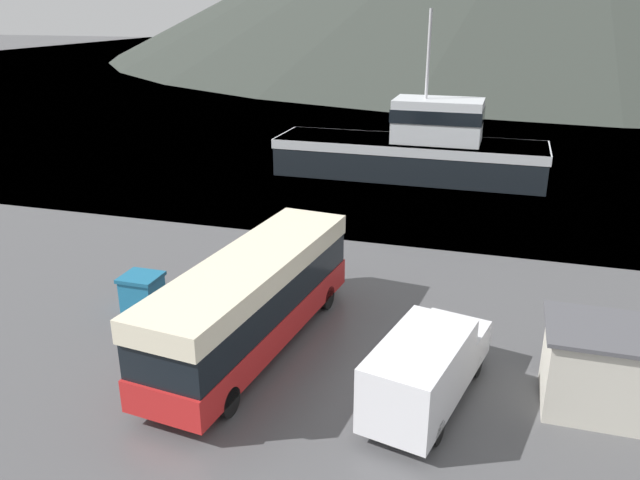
{
  "coord_description": "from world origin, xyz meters",
  "views": [
    {
      "loc": [
        5.87,
        -7.82,
        10.93
      ],
      "look_at": [
        -0.87,
        14.8,
        2.0
      ],
      "focal_mm": 35.0,
      "sensor_mm": 36.0,
      "label": 1
    }
  ],
  "objects_px": {
    "fishing_boat": "(415,148)",
    "dock_kiosk": "(596,367)",
    "tour_bus": "(253,297)",
    "storage_bin": "(142,293)",
    "delivery_van": "(426,367)"
  },
  "relations": [
    {
      "from": "fishing_boat",
      "to": "storage_bin",
      "type": "distance_m",
      "value": 23.71
    },
    {
      "from": "tour_bus",
      "to": "dock_kiosk",
      "type": "relative_size",
      "value": 3.5
    },
    {
      "from": "fishing_boat",
      "to": "dock_kiosk",
      "type": "xyz_separation_m",
      "value": [
        8.83,
        -24.33,
        -0.66
      ]
    },
    {
      "from": "tour_bus",
      "to": "dock_kiosk",
      "type": "bearing_deg",
      "value": 4.51
    },
    {
      "from": "fishing_boat",
      "to": "delivery_van",
      "type": "bearing_deg",
      "value": -170.47
    },
    {
      "from": "tour_bus",
      "to": "fishing_boat",
      "type": "height_order",
      "value": "fishing_boat"
    },
    {
      "from": "tour_bus",
      "to": "dock_kiosk",
      "type": "height_order",
      "value": "tour_bus"
    },
    {
      "from": "fishing_boat",
      "to": "storage_bin",
      "type": "xyz_separation_m",
      "value": [
        -6.87,
        -22.66,
        -1.22
      ]
    },
    {
      "from": "fishing_boat",
      "to": "dock_kiosk",
      "type": "height_order",
      "value": "fishing_boat"
    },
    {
      "from": "tour_bus",
      "to": "fishing_boat",
      "type": "bearing_deg",
      "value": 92.21
    },
    {
      "from": "fishing_boat",
      "to": "tour_bus",
      "type": "bearing_deg",
      "value": 175.98
    },
    {
      "from": "tour_bus",
      "to": "storage_bin",
      "type": "distance_m",
      "value": 5.37
    },
    {
      "from": "storage_bin",
      "to": "dock_kiosk",
      "type": "relative_size",
      "value": 0.47
    },
    {
      "from": "storage_bin",
      "to": "tour_bus",
      "type": "bearing_deg",
      "value": -14.37
    },
    {
      "from": "delivery_van",
      "to": "fishing_boat",
      "type": "height_order",
      "value": "fishing_boat"
    }
  ]
}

